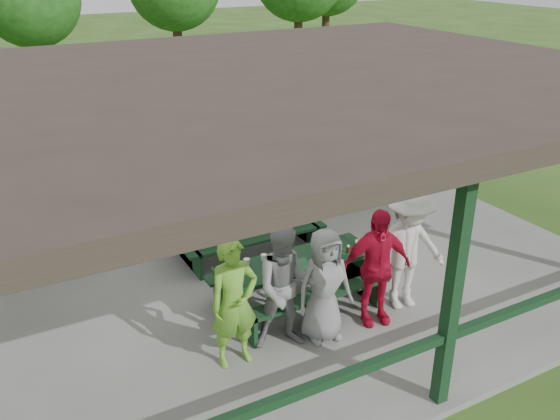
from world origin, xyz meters
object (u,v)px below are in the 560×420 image
contestant_green (234,303)px  spectator_grey (320,169)px  spectator_blue (142,193)px  pickup_truck (212,93)px  picnic_table_near (296,276)px  picnic_table_far (244,224)px  contestant_white_fedora (407,249)px  contestant_grey_left (286,288)px  contestant_red (376,267)px  farm_trailer (1,129)px  spectator_lblue (212,200)px  contestant_grey_mid (324,286)px

contestant_green → spectator_grey: bearing=46.1°
spectator_blue → pickup_truck: size_ratio=0.30×
picnic_table_near → picnic_table_far: size_ratio=0.94×
contestant_white_fedora → spectator_grey: contestant_white_fedora is taller
contestant_white_fedora → spectator_blue: (-2.68, 4.13, -0.09)m
contestant_white_fedora → spectator_grey: bearing=88.0°
contestant_grey_left → contestant_red: 1.36m
contestant_grey_left → farm_trailer: (-2.44, 11.07, -0.35)m
farm_trailer → contestant_green: bearing=-62.0°
contestant_grey_left → contestant_white_fedora: size_ratio=0.91×
contestant_white_fedora → spectator_lblue: 3.84m
pickup_truck → contestant_grey_mid: bearing=160.0°
contestant_green → contestant_grey_left: 0.75m
picnic_table_near → contestant_white_fedora: contestant_white_fedora is taller
contestant_grey_mid → contestant_red: 0.84m
picnic_table_far → contestant_grey_mid: size_ratio=1.58×
picnic_table_far → contestant_white_fedora: (1.28, -2.79, 0.46)m
contestant_grey_mid → picnic_table_far: bearing=91.3°
picnic_table_near → contestant_grey_mid: contestant_grey_mid is taller
contestant_grey_left → farm_trailer: contestant_grey_left is taller
contestant_grey_mid → picnic_table_near: bearing=89.5°
picnic_table_far → spectator_lblue: spectator_lblue is taller
picnic_table_near → contestant_white_fedora: 1.66m
farm_trailer → contestant_white_fedora: bearing=-48.8°
spectator_grey → spectator_lblue: bearing=-18.9°
spectator_blue → spectator_grey: bearing=-167.6°
contestant_white_fedora → pickup_truck: (1.85, 11.74, -0.26)m
picnic_table_near → contestant_red: (0.75, -0.89, 0.40)m
spectator_blue → contestant_grey_mid: bearing=126.8°
spectator_grey → picnic_table_near: bearing=30.8°
contestant_grey_mid → farm_trailer: size_ratio=0.44×
spectator_lblue → spectator_grey: (2.36, 0.11, 0.14)m
contestant_green → contestant_grey_mid: 1.28m
picnic_table_near → contestant_grey_mid: bearing=-95.6°
spectator_grey → farm_trailer: size_ratio=0.48×
contestant_grey_mid → pickup_truck: contestant_grey_mid is taller
contestant_grey_mid → pickup_truck: size_ratio=0.29×
picnic_table_near → spectator_grey: spectator_grey is taller
picnic_table_far → contestant_red: contestant_red is taller
picnic_table_near → contestant_white_fedora: bearing=-29.7°
picnic_table_far → contestant_green: bearing=-117.7°
contestant_green → spectator_grey: size_ratio=1.00×
contestant_red → farm_trailer: size_ratio=0.48×
contestant_grey_left → spectator_blue: (-0.69, 4.13, -0.03)m
contestant_red → spectator_grey: bearing=82.9°
pickup_truck → farm_trailer: (-6.28, -0.67, -0.15)m
contestant_red → contestant_white_fedora: bearing=23.1°
spectator_blue → farm_trailer: size_ratio=0.47×
contestant_green → contestant_white_fedora: size_ratio=0.92×
picnic_table_far → contestant_white_fedora: bearing=-65.4°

